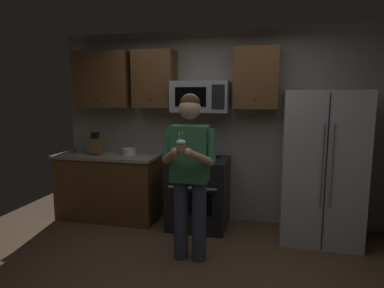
{
  "coord_description": "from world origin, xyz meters",
  "views": [
    {
      "loc": [
        0.76,
        -2.8,
        1.76
      ],
      "look_at": [
        -0.02,
        0.46,
        1.25
      ],
      "focal_mm": 31.09,
      "sensor_mm": 36.0,
      "label": 1
    }
  ],
  "objects_px": {
    "microwave": "(201,97)",
    "bowl_large_white": "(129,151)",
    "bowl_small_colored": "(80,150)",
    "person": "(190,169)",
    "oven_range": "(199,192)",
    "refrigerator": "(321,167)",
    "cupcake": "(181,145)",
    "knife_block": "(96,146)"
  },
  "relations": [
    {
      "from": "microwave",
      "to": "bowl_large_white",
      "type": "relative_size",
      "value": 3.93
    },
    {
      "from": "microwave",
      "to": "bowl_small_colored",
      "type": "bearing_deg",
      "value": -177.9
    },
    {
      "from": "microwave",
      "to": "person",
      "type": "distance_m",
      "value": 1.26
    },
    {
      "from": "oven_range",
      "to": "microwave",
      "type": "relative_size",
      "value": 1.26
    },
    {
      "from": "bowl_small_colored",
      "to": "refrigerator",
      "type": "bearing_deg",
      "value": -1.64
    },
    {
      "from": "cupcake",
      "to": "microwave",
      "type": "bearing_deg",
      "value": 94.41
    },
    {
      "from": "oven_range",
      "to": "microwave",
      "type": "distance_m",
      "value": 1.26
    },
    {
      "from": "oven_range",
      "to": "bowl_large_white",
      "type": "bearing_deg",
      "value": 177.32
    },
    {
      "from": "microwave",
      "to": "knife_block",
      "type": "relative_size",
      "value": 2.31
    },
    {
      "from": "bowl_large_white",
      "to": "person",
      "type": "relative_size",
      "value": 0.11
    },
    {
      "from": "knife_block",
      "to": "cupcake",
      "type": "xyz_separation_m",
      "value": [
        1.56,
        -1.21,
        0.26
      ]
    },
    {
      "from": "oven_range",
      "to": "bowl_small_colored",
      "type": "xyz_separation_m",
      "value": [
        -1.77,
        0.05,
        0.5
      ]
    },
    {
      "from": "oven_range",
      "to": "refrigerator",
      "type": "xyz_separation_m",
      "value": [
        1.5,
        -0.04,
        0.44
      ]
    },
    {
      "from": "bowl_small_colored",
      "to": "person",
      "type": "relative_size",
      "value": 0.09
    },
    {
      "from": "cupcake",
      "to": "refrigerator",
      "type": "bearing_deg",
      "value": 40.73
    },
    {
      "from": "microwave",
      "to": "bowl_small_colored",
      "type": "distance_m",
      "value": 1.93
    },
    {
      "from": "refrigerator",
      "to": "person",
      "type": "relative_size",
      "value": 1.02
    },
    {
      "from": "refrigerator",
      "to": "person",
      "type": "distance_m",
      "value": 1.65
    },
    {
      "from": "refrigerator",
      "to": "person",
      "type": "xyz_separation_m",
      "value": [
        -1.4,
        -0.87,
        0.1
      ]
    },
    {
      "from": "oven_range",
      "to": "person",
      "type": "distance_m",
      "value": 1.06
    },
    {
      "from": "microwave",
      "to": "person",
      "type": "bearing_deg",
      "value": -84.19
    },
    {
      "from": "bowl_large_white",
      "to": "person",
      "type": "height_order",
      "value": "person"
    },
    {
      "from": "cupcake",
      "to": "oven_range",
      "type": "bearing_deg",
      "value": 94.84
    },
    {
      "from": "refrigerator",
      "to": "bowl_small_colored",
      "type": "height_order",
      "value": "refrigerator"
    },
    {
      "from": "bowl_large_white",
      "to": "bowl_small_colored",
      "type": "xyz_separation_m",
      "value": [
        -0.77,
        0.01,
        -0.01
      ]
    },
    {
      "from": "person",
      "to": "microwave",
      "type": "bearing_deg",
      "value": 95.81
    },
    {
      "from": "refrigerator",
      "to": "cupcake",
      "type": "distance_m",
      "value": 1.88
    },
    {
      "from": "knife_block",
      "to": "bowl_small_colored",
      "type": "bearing_deg",
      "value": 165.17
    },
    {
      "from": "oven_range",
      "to": "refrigerator",
      "type": "distance_m",
      "value": 1.56
    },
    {
      "from": "refrigerator",
      "to": "bowl_small_colored",
      "type": "bearing_deg",
      "value": 178.36
    },
    {
      "from": "microwave",
      "to": "refrigerator",
      "type": "relative_size",
      "value": 0.41
    },
    {
      "from": "knife_block",
      "to": "bowl_large_white",
      "type": "height_order",
      "value": "knife_block"
    },
    {
      "from": "knife_block",
      "to": "bowl_small_colored",
      "type": "distance_m",
      "value": 0.34
    },
    {
      "from": "knife_block",
      "to": "person",
      "type": "distance_m",
      "value": 1.79
    },
    {
      "from": "bowl_small_colored",
      "to": "person",
      "type": "distance_m",
      "value": 2.11
    },
    {
      "from": "oven_range",
      "to": "bowl_large_white",
      "type": "height_order",
      "value": "bowl_large_white"
    },
    {
      "from": "bowl_small_colored",
      "to": "cupcake",
      "type": "relative_size",
      "value": 0.88
    },
    {
      "from": "person",
      "to": "refrigerator",
      "type": "bearing_deg",
      "value": 32.02
    },
    {
      "from": "bowl_small_colored",
      "to": "oven_range",
      "type": "bearing_deg",
      "value": -1.75
    },
    {
      "from": "knife_block",
      "to": "bowl_large_white",
      "type": "relative_size",
      "value": 1.7
    },
    {
      "from": "refrigerator",
      "to": "oven_range",
      "type": "bearing_deg",
      "value": 178.5
    },
    {
      "from": "microwave",
      "to": "refrigerator",
      "type": "bearing_deg",
      "value": -6.03
    }
  ]
}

